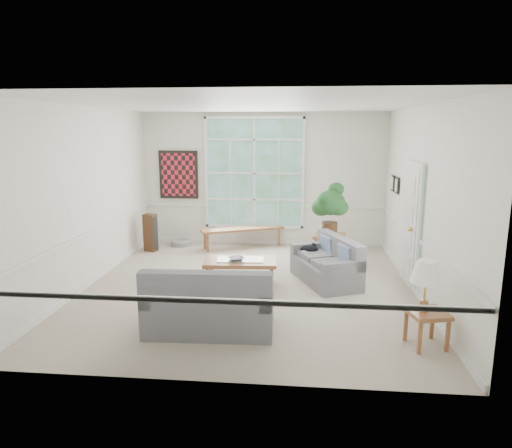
{
  "coord_description": "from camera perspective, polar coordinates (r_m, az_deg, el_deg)",
  "views": [
    {
      "loc": [
        0.81,
        -7.32,
        2.62
      ],
      "look_at": [
        0.1,
        0.2,
        1.05
      ],
      "focal_mm": 32.0,
      "sensor_mm": 36.0,
      "label": 1
    }
  ],
  "objects": [
    {
      "name": "coffee_table",
      "position": [
        7.82,
        -1.96,
        -6.09
      ],
      "size": [
        1.26,
        0.74,
        0.45
      ],
      "primitive_type": "cube",
      "rotation": [
        0.0,
        0.0,
        0.07
      ],
      "color": "brown",
      "rests_on": "floor"
    },
    {
      "name": "cat",
      "position": [
        8.42,
        6.67,
        -3.07
      ],
      "size": [
        0.38,
        0.32,
        0.15
      ],
      "primitive_type": "ellipsoid",
      "rotation": [
        0.0,
        0.0,
        0.29
      ],
      "color": "black",
      "rests_on": "loveseat_right"
    },
    {
      "name": "houseplant",
      "position": [
        9.0,
        9.26,
        1.89
      ],
      "size": [
        0.79,
        0.79,
        1.06
      ],
      "primitive_type": null,
      "rotation": [
        0.0,
        0.0,
        -0.36
      ],
      "color": "#225426",
      "rests_on": "end_table"
    },
    {
      "name": "wall_frame_near",
      "position": [
        9.33,
        17.17,
        4.63
      ],
      "size": [
        0.04,
        0.26,
        0.32
      ],
      "primitive_type": "cube",
      "color": "black",
      "rests_on": "wall_right"
    },
    {
      "name": "entry_door",
      "position": [
        8.29,
        18.53,
        0.21
      ],
      "size": [
        0.08,
        0.9,
        2.1
      ],
      "primitive_type": "cube",
      "color": "white",
      "rests_on": "floor"
    },
    {
      "name": "wall_back",
      "position": [
        10.41,
        0.9,
        5.56
      ],
      "size": [
        5.5,
        0.02,
        3.0
      ],
      "primitive_type": "cube",
      "color": "silver",
      "rests_on": "ground"
    },
    {
      "name": "pet_bed",
      "position": [
        10.64,
        -9.4,
        -2.32
      ],
      "size": [
        0.56,
        0.56,
        0.13
      ],
      "primitive_type": "cylinder",
      "rotation": [
        0.0,
        0.0,
        0.3
      ],
      "color": "gray",
      "rests_on": "floor"
    },
    {
      "name": "wall_left",
      "position": [
        8.22,
        -20.37,
        3.17
      ],
      "size": [
        0.02,
        6.0,
        3.0
      ],
      "primitive_type": "cube",
      "color": "silver",
      "rests_on": "ground"
    },
    {
      "name": "floor",
      "position": [
        7.82,
        -0.88,
        -7.88
      ],
      "size": [
        5.5,
        6.0,
        0.01
      ],
      "primitive_type": "cube",
      "color": "#AA9C8C",
      "rests_on": "ground"
    },
    {
      "name": "wall_art",
      "position": [
        10.68,
        -9.66,
        6.09
      ],
      "size": [
        0.9,
        0.06,
        1.1
      ],
      "primitive_type": "cube",
      "color": "maroon",
      "rests_on": "wall_back"
    },
    {
      "name": "floor_speaker",
      "position": [
        10.22,
        -13.06,
        -1.06
      ],
      "size": [
        0.3,
        0.27,
        0.82
      ],
      "primitive_type": "cube",
      "rotation": [
        0.0,
        0.0,
        -0.29
      ],
      "color": "#412615",
      "rests_on": "floor"
    },
    {
      "name": "loveseat_right",
      "position": [
        8.03,
        8.67,
        -4.5
      ],
      "size": [
        1.25,
        1.63,
        0.78
      ],
      "primitive_type": "cube",
      "rotation": [
        0.0,
        0.0,
        0.39
      ],
      "color": "slate",
      "rests_on": "floor"
    },
    {
      "name": "loveseat_front",
      "position": [
        6.12,
        -5.78,
        -9.1
      ],
      "size": [
        1.69,
        0.92,
        0.9
      ],
      "primitive_type": "cube",
      "rotation": [
        0.0,
        0.0,
        0.04
      ],
      "color": "slate",
      "rests_on": "floor"
    },
    {
      "name": "ceiling",
      "position": [
        7.37,
        -0.95,
        14.69
      ],
      "size": [
        5.5,
        6.0,
        0.02
      ],
      "primitive_type": "cube",
      "color": "white",
      "rests_on": "ground"
    },
    {
      "name": "side_table",
      "position": [
        6.1,
        20.51,
        -12.14
      ],
      "size": [
        0.54,
        0.54,
        0.45
      ],
      "primitive_type": "cube",
      "rotation": [
        0.0,
        0.0,
        0.24
      ],
      "color": "brown",
      "rests_on": "floor"
    },
    {
      "name": "pewter_bowl",
      "position": [
        7.69,
        -2.49,
        -4.32
      ],
      "size": [
        0.42,
        0.42,
        0.08
      ],
      "primitive_type": "imported",
      "rotation": [
        0.0,
        0.0,
        0.41
      ],
      "color": "#99989E",
      "rests_on": "coffee_table"
    },
    {
      "name": "wall_right",
      "position": [
        7.66,
        20.03,
        2.62
      ],
      "size": [
        0.02,
        6.0,
        3.0
      ],
      "primitive_type": "cube",
      "color": "silver",
      "rests_on": "ground"
    },
    {
      "name": "door_sidelight",
      "position": [
        7.68,
        19.62,
        0.01
      ],
      "size": [
        0.08,
        0.26,
        1.9
      ],
      "primitive_type": "cube",
      "color": "white",
      "rests_on": "wall_right"
    },
    {
      "name": "window_bench",
      "position": [
        10.33,
        -1.7,
        -1.7
      ],
      "size": [
        1.87,
        1.1,
        0.44
      ],
      "primitive_type": "cube",
      "rotation": [
        0.0,
        0.0,
        0.42
      ],
      "color": "brown",
      "rests_on": "floor"
    },
    {
      "name": "table_lamp",
      "position": [
        5.88,
        20.41,
        -7.33
      ],
      "size": [
        0.38,
        0.38,
        0.64
      ],
      "primitive_type": null,
      "rotation": [
        0.0,
        0.0,
        0.02
      ],
      "color": "silver",
      "rests_on": "side_table"
    },
    {
      "name": "window_back",
      "position": [
        10.38,
        -0.22,
        6.37
      ],
      "size": [
        2.3,
        0.08,
        2.4
      ],
      "primitive_type": "cube",
      "color": "white",
      "rests_on": "wall_back"
    },
    {
      "name": "end_table",
      "position": [
        9.23,
        9.11,
        -3.05
      ],
      "size": [
        0.68,
        0.68,
        0.58
      ],
      "primitive_type": "cube",
      "rotation": [
        0.0,
        0.0,
        -0.19
      ],
      "color": "brown",
      "rests_on": "floor"
    },
    {
      "name": "wall_frame_far",
      "position": [
        9.72,
        16.7,
        4.92
      ],
      "size": [
        0.04,
        0.26,
        0.32
      ],
      "primitive_type": "cube",
      "color": "black",
      "rests_on": "wall_right"
    },
    {
      "name": "wall_front",
      "position": [
        4.54,
        -5.07,
        -2.59
      ],
      "size": [
        5.5,
        0.02,
        3.0
      ],
      "primitive_type": "cube",
      "color": "silver",
      "rests_on": "ground"
    }
  ]
}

